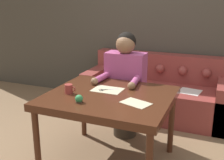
{
  "coord_description": "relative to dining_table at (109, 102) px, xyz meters",
  "views": [
    {
      "loc": [
        0.87,
        -2.33,
        1.64
      ],
      "look_at": [
        -0.15,
        0.15,
        0.84
      ],
      "focal_mm": 45.0,
      "sensor_mm": 36.0,
      "label": 1
    }
  ],
  "objects": [
    {
      "name": "wall_back",
      "position": [
        0.12,
        1.88,
        0.63
      ],
      "size": [
        8.0,
        0.06,
        2.6
      ],
      "color": "#474238",
      "rests_on": "ground_plane"
    },
    {
      "name": "dining_table",
      "position": [
        0.0,
        0.0,
        0.0
      ],
      "size": [
        1.18,
        1.03,
        0.74
      ],
      "color": "#472314",
      "rests_on": "ground_plane"
    },
    {
      "name": "couch",
      "position": [
        0.13,
        1.46,
        -0.37
      ],
      "size": [
        2.01,
        0.85,
        0.84
      ],
      "color": "brown",
      "rests_on": "ground_plane"
    },
    {
      "name": "person",
      "position": [
        -0.07,
        0.64,
        -0.01
      ],
      "size": [
        0.49,
        0.59,
        1.26
      ],
      "color": "#33281E",
      "rests_on": "ground_plane"
    },
    {
      "name": "pattern_paper_main",
      "position": [
        -0.07,
        0.13,
        0.08
      ],
      "size": [
        0.3,
        0.22,
        0.0
      ],
      "color": "beige",
      "rests_on": "dining_table"
    },
    {
      "name": "pattern_paper_offcut",
      "position": [
        0.31,
        -0.12,
        0.08
      ],
      "size": [
        0.29,
        0.24,
        0.0
      ],
      "color": "beige",
      "rests_on": "dining_table"
    },
    {
      "name": "scissors",
      "position": [
        -0.09,
        0.11,
        0.08
      ],
      "size": [
        0.19,
        0.16,
        0.01
      ],
      "color": "silver",
      "rests_on": "dining_table"
    },
    {
      "name": "mug",
      "position": [
        -0.37,
        -0.11,
        0.12
      ],
      "size": [
        0.11,
        0.08,
        0.09
      ],
      "color": "#9E3833",
      "rests_on": "dining_table"
    },
    {
      "name": "pin_cushion",
      "position": [
        -0.16,
        -0.29,
        0.11
      ],
      "size": [
        0.07,
        0.07,
        0.07
      ],
      "color": "#4C3828",
      "rests_on": "dining_table"
    }
  ]
}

